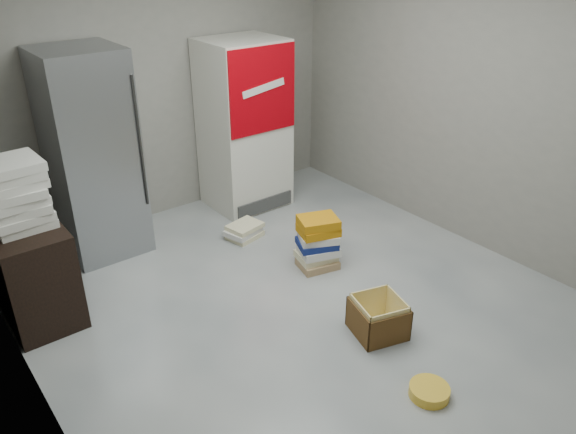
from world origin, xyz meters
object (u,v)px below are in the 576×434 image
(steel_fridge, at_px, (92,155))
(cardboard_box, at_px, (378,319))
(phonebook_stack_main, at_px, (318,242))
(coke_cooler, at_px, (244,125))
(wood_shelf, at_px, (33,272))

(steel_fridge, distance_m, cardboard_box, 2.90)
(phonebook_stack_main, bearing_deg, coke_cooler, 98.45)
(coke_cooler, height_order, cardboard_box, coke_cooler)
(coke_cooler, bearing_deg, cardboard_box, -101.59)
(phonebook_stack_main, height_order, cardboard_box, phonebook_stack_main)
(coke_cooler, distance_m, cardboard_box, 2.71)
(phonebook_stack_main, relative_size, cardboard_box, 1.10)
(phonebook_stack_main, distance_m, cardboard_box, 1.05)
(steel_fridge, height_order, cardboard_box, steel_fridge)
(steel_fridge, bearing_deg, phonebook_stack_main, -47.95)
(coke_cooler, distance_m, wood_shelf, 2.63)
(wood_shelf, xyz_separation_m, phonebook_stack_main, (2.22, -0.81, -0.15))
(coke_cooler, relative_size, cardboard_box, 3.96)
(steel_fridge, relative_size, cardboard_box, 4.18)
(wood_shelf, relative_size, cardboard_box, 1.76)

